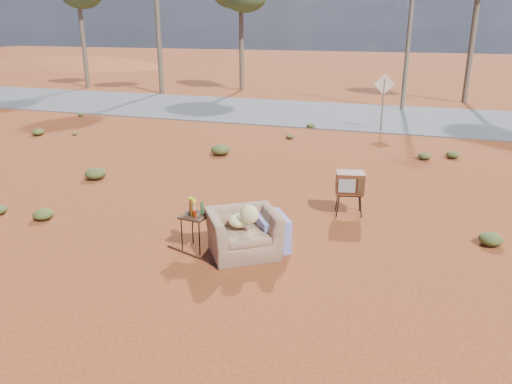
% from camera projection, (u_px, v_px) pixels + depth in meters
% --- Properties ---
extents(ground, '(140.00, 140.00, 0.00)m').
position_uv_depth(ground, '(235.00, 251.00, 9.25)').
color(ground, brown).
rests_on(ground, ground).
extents(highway, '(140.00, 7.00, 0.04)m').
position_uv_depth(highway, '(353.00, 116.00, 22.69)').
color(highway, '#565659').
rests_on(highway, ground).
extents(dirt_mound, '(26.00, 18.00, 2.00)m').
position_uv_depth(dirt_mound, '(74.00, 66.00, 48.87)').
color(dirt_mound, brown).
rests_on(dirt_mound, ground).
extents(armchair, '(1.59, 1.59, 1.08)m').
position_uv_depth(armchair, '(249.00, 227.00, 9.03)').
color(armchair, brown).
rests_on(armchair, ground).
extents(tv_unit, '(0.69, 0.60, 0.96)m').
position_uv_depth(tv_unit, '(350.00, 183.00, 10.80)').
color(tv_unit, black).
rests_on(tv_unit, ground).
extents(side_table, '(0.52, 0.52, 0.95)m').
position_uv_depth(side_table, '(194.00, 213.00, 9.15)').
color(side_table, '#371F14').
rests_on(side_table, ground).
extents(rusty_bar, '(1.40, 0.53, 0.04)m').
position_uv_depth(rusty_bar, '(196.00, 256.00, 8.98)').
color(rusty_bar, '#4B1D14').
rests_on(rusty_bar, ground).
extents(road_sign, '(0.78, 0.06, 2.19)m').
position_uv_depth(road_sign, '(384.00, 92.00, 19.07)').
color(road_sign, brown).
rests_on(road_sign, ground).
extents(utility_pole_center, '(1.40, 0.20, 8.00)m').
position_uv_depth(utility_pole_center, '(410.00, 20.00, 23.00)').
color(utility_pole_center, brown).
rests_on(utility_pole_center, ground).
extents(scrub_patch, '(17.49, 8.07, 0.33)m').
position_uv_depth(scrub_patch, '(265.00, 175.00, 13.41)').
color(scrub_patch, '#4A5123').
rests_on(scrub_patch, ground).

